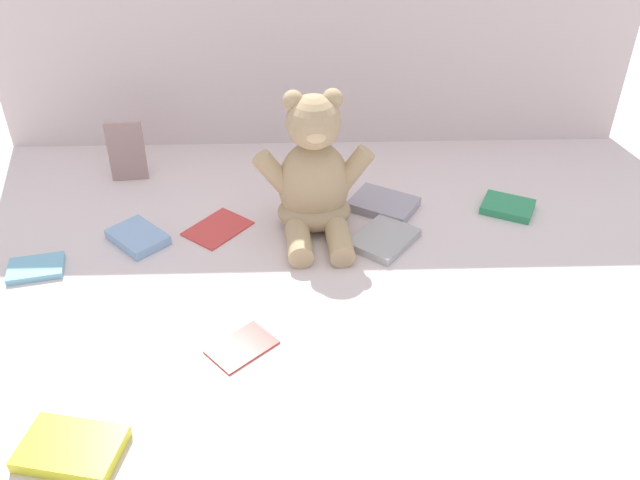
# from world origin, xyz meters

# --- Properties ---
(ground_plane) EXTENTS (3.20, 3.20, 0.00)m
(ground_plane) POSITION_xyz_m (0.00, 0.00, 0.00)
(ground_plane) COLOR silver
(backdrop_drape) EXTENTS (1.47, 0.03, 0.68)m
(backdrop_drape) POSITION_xyz_m (0.00, 0.47, 0.34)
(backdrop_drape) COLOR silver
(backdrop_drape) RESTS_ON ground_plane
(teddy_bear) EXTENTS (0.24, 0.21, 0.28)m
(teddy_bear) POSITION_xyz_m (-0.01, 0.09, 0.11)
(teddy_bear) COLOR tan
(teddy_bear) RESTS_ON ground_plane
(book_case_0) EXTENTS (0.13, 0.14, 0.02)m
(book_case_0) POSITION_xyz_m (-0.35, 0.05, 0.01)
(book_case_0) COLOR #86ABDA
(book_case_0) RESTS_ON ground_plane
(book_case_1) EXTENTS (0.15, 0.11, 0.02)m
(book_case_1) POSITION_xyz_m (-0.35, -0.45, 0.01)
(book_case_1) COLOR yellow
(book_case_1) RESTS_ON ground_plane
(book_case_2) EXTENTS (0.11, 0.09, 0.01)m
(book_case_2) POSITION_xyz_m (-0.52, -0.04, 0.01)
(book_case_2) COLOR #75B9D7
(book_case_2) RESTS_ON ground_plane
(book_case_3) EXTENTS (0.13, 0.12, 0.02)m
(book_case_3) POSITION_xyz_m (0.40, 0.14, 0.01)
(book_case_3) COLOR #2D8C5A
(book_case_3) RESTS_ON ground_plane
(book_case_4) EXTENTS (0.12, 0.12, 0.01)m
(book_case_4) POSITION_xyz_m (-0.13, -0.25, 0.00)
(book_case_4) COLOR #BD362F
(book_case_4) RESTS_ON ground_plane
(book_case_5) EXTENTS (0.16, 0.15, 0.02)m
(book_case_5) POSITION_xyz_m (0.14, 0.15, 0.01)
(book_case_5) COLOR #9A93A4
(book_case_5) RESTS_ON ground_plane
(book_case_6) EXTENTS (0.15, 0.16, 0.02)m
(book_case_6) POSITION_xyz_m (0.13, 0.03, 0.01)
(book_case_6) COLOR #A7A6A8
(book_case_6) RESTS_ON ground_plane
(book_case_7) EXTENTS (0.15, 0.15, 0.01)m
(book_case_7) POSITION_xyz_m (-0.20, 0.08, 0.00)
(book_case_7) COLOR #D63E3D
(book_case_7) RESTS_ON ground_plane
(book_case_8) EXTENTS (0.08, 0.03, 0.13)m
(book_case_8) POSITION_xyz_m (-0.42, 0.29, 0.07)
(book_case_8) COLOR #A4807D
(book_case_8) RESTS_ON ground_plane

